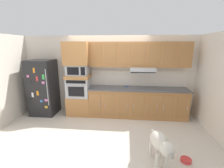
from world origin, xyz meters
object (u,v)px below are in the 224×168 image
object	(u,v)px
microwave	(78,70)
dog_food_bowl	(186,160)
dog	(161,144)
screwdriver	(127,86)
built_in_oven	(79,87)
refrigerator	(43,87)

from	to	relation	value
microwave	dog_food_bowl	bearing A→B (deg)	-36.19
dog	screwdriver	bearing A→B (deg)	-174.00
screwdriver	built_in_oven	bearing A→B (deg)	-175.95
refrigerator	microwave	bearing A→B (deg)	3.35
screwdriver	dog_food_bowl	bearing A→B (deg)	-60.71
built_in_oven	dog	distance (m)	3.03
microwave	dog	world-z (taller)	microwave
dog	dog_food_bowl	size ratio (longest dim) A/B	4.78
built_in_oven	screwdriver	world-z (taller)	built_in_oven
screwdriver	dog	distance (m)	2.34
refrigerator	dog_food_bowl	xyz separation A→B (m)	(3.84, -1.89, -0.85)
dog_food_bowl	screwdriver	bearing A→B (deg)	119.29
refrigerator	dog	xyz separation A→B (m)	(3.30, -2.03, -0.42)
refrigerator	dog	world-z (taller)	refrigerator
dog	dog_food_bowl	bearing A→B (deg)	94.92
refrigerator	screwdriver	bearing A→B (deg)	3.75
refrigerator	dog	size ratio (longest dim) A/B	1.84
microwave	dog	size ratio (longest dim) A/B	0.67
dog	built_in_oven	bearing A→B (deg)	-144.20
microwave	screwdriver	xyz separation A→B (m)	(1.52, 0.11, -0.53)
built_in_oven	microwave	distance (m)	0.56
refrigerator	dog_food_bowl	size ratio (longest dim) A/B	8.80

